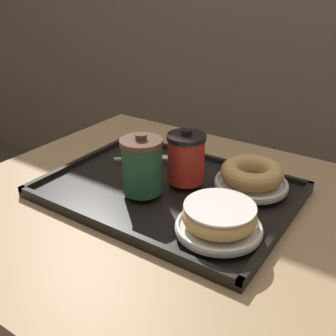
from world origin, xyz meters
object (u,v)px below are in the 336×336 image
object	(u,v)px
donut_plain	(252,172)
spoon	(158,158)
coffee_cup_front	(142,165)
coffee_cup_rear	(186,158)
donut_chocolate_glazed	(219,215)

from	to	relation	value
donut_plain	spoon	size ratio (longest dim) A/B	1.03
coffee_cup_front	coffee_cup_rear	size ratio (longest dim) A/B	1.07
coffee_cup_rear	donut_plain	distance (m)	0.14
donut_plain	donut_chocolate_glazed	bearing A→B (deg)	-84.50
donut_chocolate_glazed	donut_plain	xyz separation A→B (m)	(-0.02, 0.19, 0.00)
coffee_cup_front	spoon	bearing A→B (deg)	113.77
coffee_cup_rear	donut_plain	world-z (taller)	coffee_cup_rear
coffee_cup_front	donut_chocolate_glazed	xyz separation A→B (m)	(0.20, -0.04, -0.03)
coffee_cup_front	spoon	xyz separation A→B (m)	(-0.06, 0.15, -0.05)
donut_plain	spoon	world-z (taller)	donut_plain
coffee_cup_rear	donut_chocolate_glazed	distance (m)	0.20
coffee_cup_front	donut_plain	distance (m)	0.23
coffee_cup_rear	donut_plain	size ratio (longest dim) A/B	0.89
spoon	coffee_cup_front	bearing A→B (deg)	-100.43
coffee_cup_front	coffee_cup_rear	bearing A→B (deg)	61.02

